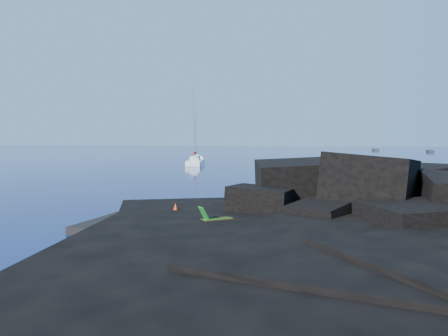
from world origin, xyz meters
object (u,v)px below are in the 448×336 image
(sunbather, at_px, (158,211))
(distant_boat_b, at_px, (430,152))
(deck_chair, at_px, (217,215))
(marker_cone, at_px, (176,209))
(sailboat, at_px, (195,165))
(distant_boat_a, at_px, (376,151))

(sunbather, height_order, distant_boat_b, sunbather)
(deck_chair, height_order, marker_cone, deck_chair)
(sailboat, xyz_separation_m, distant_boat_a, (37.75, 84.58, 0.00))
(sunbather, height_order, marker_cone, marker_cone)
(deck_chair, xyz_separation_m, distant_boat_a, (23.63, 131.54, -0.85))
(distant_boat_a, bearing_deg, distant_boat_b, -45.67)
(deck_chair, height_order, sunbather, deck_chair)
(sunbather, distance_m, distant_boat_a, 132.08)
(sunbather, height_order, distant_boat_a, sunbather)
(sailboat, bearing_deg, deck_chair, -83.25)
(sailboat, relative_size, marker_cone, 19.02)
(deck_chair, bearing_deg, distant_boat_b, 35.04)
(distant_boat_a, bearing_deg, sunbather, -104.21)
(distant_boat_a, xyz_separation_m, distant_boat_b, (13.60, -12.85, 0.00))
(deck_chair, relative_size, distant_boat_b, 0.30)
(sailboat, distance_m, distant_boat_a, 92.62)
(marker_cone, height_order, distant_boat_a, marker_cone)
(deck_chair, distance_m, distant_boat_a, 133.65)
(sunbather, distance_m, distant_boat_b, 123.35)
(sailboat, relative_size, sunbather, 6.81)
(deck_chair, distance_m, distant_boat_b, 124.40)
(marker_cone, bearing_deg, deck_chair, -39.06)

